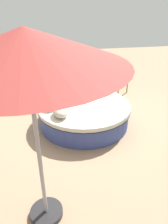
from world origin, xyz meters
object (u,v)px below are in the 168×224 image
patio_chair (116,76)px  throw_pillow_2 (50,103)px  throw_pillow_3 (61,111)px  patio_umbrella (26,50)px  round_bed (84,114)px  throw_pillow_0 (72,89)px  throw_pillow_1 (57,94)px

patio_chair → throw_pillow_2: bearing=-83.1°
throw_pillow_3 → patio_umbrella: patio_umbrella is taller
patio_chair → throw_pillow_3: bearing=-73.1°
round_bed → patio_chair: 2.05m
throw_pillow_0 → patio_chair: bearing=-58.0°
round_bed → throw_pillow_2: (0.00, 0.76, 0.34)m
throw_pillow_1 → patio_chair: (1.13, -1.83, -0.03)m
throw_pillow_3 → patio_umbrella: size_ratio=0.19×
patio_chair → patio_umbrella: patio_umbrella is taller
throw_pillow_1 → patio_umbrella: 3.17m
throw_pillow_0 → throw_pillow_2: bearing=139.2°
throw_pillow_2 → throw_pillow_3: size_ratio=1.13×
throw_pillow_1 → patio_umbrella: size_ratio=0.18×
throw_pillow_2 → round_bed: bearing=-90.3°
round_bed → throw_pillow_1: (0.45, 0.57, 0.33)m
throw_pillow_0 → throw_pillow_3: size_ratio=0.95×
throw_pillow_0 → patio_umbrella: size_ratio=0.18×
throw_pillow_0 → patio_umbrella: (-2.94, 0.77, 1.61)m
throw_pillow_0 → throw_pillow_2: (-0.69, 0.59, 0.01)m
throw_pillow_0 → patio_umbrella: bearing=165.4°
throw_pillow_0 → patio_chair: 1.68m
throw_pillow_3 → patio_chair: patio_chair is taller
patio_chair → throw_pillow_0: bearing=-89.1°
round_bed → patio_chair: bearing=-38.6°
throw_pillow_0 → patio_chair: size_ratio=0.45×
round_bed → throw_pillow_1: bearing=51.7°
throw_pillow_1 → patio_umbrella: (-2.70, 0.37, 1.61)m
throw_pillow_0 → patio_chair: (0.89, -1.43, -0.03)m
throw_pillow_2 → patio_chair: bearing=-52.0°
round_bed → throw_pillow_2: 0.83m
throw_pillow_0 → patio_umbrella: patio_umbrella is taller
patio_umbrella → throw_pillow_0: bearing=-14.6°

